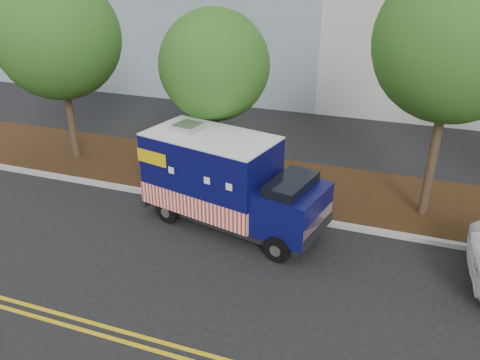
% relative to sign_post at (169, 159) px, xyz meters
% --- Properties ---
extents(ground, '(120.00, 120.00, 0.00)m').
position_rel_sign_post_xyz_m(ground, '(0.98, -1.90, -1.20)').
color(ground, black).
rests_on(ground, ground).
extents(curb, '(120.00, 0.18, 0.15)m').
position_rel_sign_post_xyz_m(curb, '(0.98, -0.50, -1.12)').
color(curb, '#9E9E99').
rests_on(curb, ground).
extents(mulch_strip, '(120.00, 4.00, 0.15)m').
position_rel_sign_post_xyz_m(mulch_strip, '(0.98, 1.60, -1.12)').
color(mulch_strip, black).
rests_on(mulch_strip, ground).
extents(centerline_near, '(120.00, 0.10, 0.01)m').
position_rel_sign_post_xyz_m(centerline_near, '(0.98, -6.35, -1.19)').
color(centerline_near, gold).
rests_on(centerline_near, ground).
extents(centerline_far, '(120.00, 0.10, 0.01)m').
position_rel_sign_post_xyz_m(centerline_far, '(0.98, -6.60, -1.19)').
color(centerline_far, gold).
rests_on(centerline_far, ground).
extents(tree_a, '(4.41, 4.41, 6.90)m').
position_rel_sign_post_xyz_m(tree_a, '(-4.73, 1.19, 3.49)').
color(tree_a, '#38281C').
rests_on(tree_a, ground).
extents(tree_b, '(3.49, 3.49, 5.94)m').
position_rel_sign_post_xyz_m(tree_b, '(1.33, 0.92, 2.98)').
color(tree_b, '#38281C').
rests_on(tree_b, ground).
extents(tree_c, '(4.26, 4.26, 7.39)m').
position_rel_sign_post_xyz_m(tree_c, '(8.11, 0.97, 4.04)').
color(tree_c, '#38281C').
rests_on(tree_c, ground).
extents(sign_post, '(0.06, 0.06, 2.40)m').
position_rel_sign_post_xyz_m(sign_post, '(0.00, 0.00, 0.00)').
color(sign_post, '#473828').
rests_on(sign_post, ground).
extents(food_truck, '(5.78, 3.16, 2.89)m').
position_rel_sign_post_xyz_m(food_truck, '(2.50, -1.32, 0.11)').
color(food_truck, black).
rests_on(food_truck, ground).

